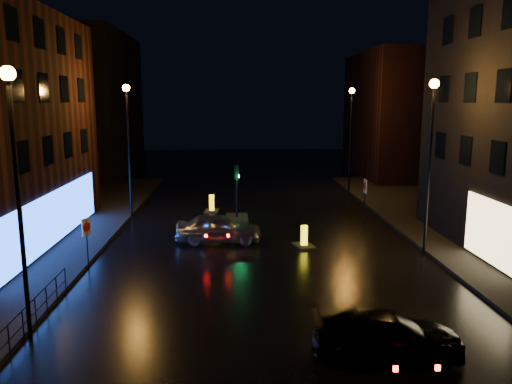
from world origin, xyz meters
TOP-DOWN VIEW (x-y plane):
  - ground at (0.00, 0.00)m, footprint 120.00×120.00m
  - building_far_left at (-16.00, 35.00)m, footprint 8.00×16.00m
  - building_far_right at (15.00, 32.00)m, footprint 8.00×14.00m
  - street_lamp_lnear at (-7.80, -2.00)m, footprint 0.44×0.44m
  - street_lamp_lfar at (-7.80, 14.00)m, footprint 0.44×0.44m
  - street_lamp_rnear at (7.80, 6.00)m, footprint 0.44×0.44m
  - street_lamp_rfar at (7.80, 22.00)m, footprint 0.44×0.44m
  - traffic_signal at (-1.20, 14.00)m, footprint 1.40×2.40m
  - guard_railing at (-8.00, -1.00)m, footprint 0.05×6.04m
  - silver_hatchback at (-2.20, 8.75)m, footprint 4.55×1.99m
  - dark_sedan at (3.06, -3.42)m, footprint 4.54×1.99m
  - bollard_near at (2.19, 7.67)m, footprint 1.17×1.47m
  - bollard_far at (-2.88, 16.10)m, footprint 1.00×1.42m
  - road_sign_left at (-7.90, 4.75)m, footprint 0.26×0.53m
  - road_sign_right at (6.75, 13.22)m, footprint 0.08×0.63m

SIDE VIEW (x-z plane):
  - ground at x=0.00m, z-range 0.00..0.00m
  - bollard_near at x=2.19m, z-range -0.32..0.81m
  - bollard_far at x=-2.88m, z-range -0.33..0.85m
  - traffic_signal at x=-1.20m, z-range -1.22..2.23m
  - dark_sedan at x=3.06m, z-range 0.00..1.30m
  - guard_railing at x=-8.00m, z-range 0.24..1.24m
  - silver_hatchback at x=-2.20m, z-range 0.00..1.53m
  - road_sign_left at x=-7.90m, z-range 0.57..2.87m
  - road_sign_right at x=6.75m, z-range 0.65..3.25m
  - street_lamp_lnear at x=-7.80m, z-range 1.38..9.75m
  - street_lamp_lfar at x=-7.80m, z-range 1.38..9.75m
  - street_lamp_rnear at x=7.80m, z-range 1.38..9.75m
  - street_lamp_rfar at x=7.80m, z-range 1.38..9.75m
  - building_far_right at x=15.00m, z-range 0.00..12.00m
  - building_far_left at x=-16.00m, z-range 0.00..14.00m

